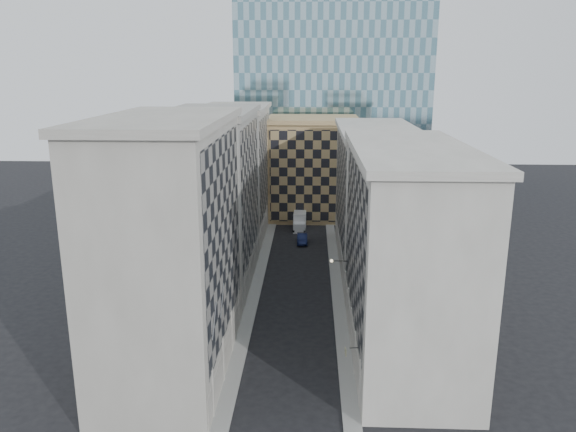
# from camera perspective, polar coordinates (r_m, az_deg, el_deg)

# --- Properties ---
(sidewalk_west) EXTENTS (1.50, 100.00, 0.15)m
(sidewalk_west) POSITION_cam_1_polar(r_m,az_deg,el_deg) (72.85, -3.32, -7.45)
(sidewalk_west) COLOR #969690
(sidewalk_west) RESTS_ON ground
(sidewalk_east) EXTENTS (1.50, 100.00, 0.15)m
(sidewalk_east) POSITION_cam_1_polar(r_m,az_deg,el_deg) (72.60, 5.03, -7.56)
(sidewalk_east) COLOR #969690
(sidewalk_east) RESTS_ON ground
(bldg_left_a) EXTENTS (10.80, 22.80, 23.70)m
(bldg_left_a) POSITION_cam_1_polar(r_m,az_deg,el_deg) (52.15, -11.75, -3.16)
(bldg_left_a) COLOR #9C988C
(bldg_left_a) RESTS_ON ground
(bldg_left_b) EXTENTS (10.80, 22.80, 22.70)m
(bldg_left_b) POSITION_cam_1_polar(r_m,az_deg,el_deg) (73.04, -7.62, 1.77)
(bldg_left_b) COLOR gray
(bldg_left_b) RESTS_ON ground
(bldg_left_c) EXTENTS (10.80, 22.80, 21.70)m
(bldg_left_c) POSITION_cam_1_polar(r_m,az_deg,el_deg) (94.44, -5.34, 4.49)
(bldg_left_c) COLOR #9C988C
(bldg_left_c) RESTS_ON ground
(bldg_right_a) EXTENTS (10.80, 26.80, 20.70)m
(bldg_right_a) POSITION_cam_1_polar(r_m,az_deg,el_deg) (55.63, 11.75, -3.65)
(bldg_right_a) COLOR #ABA89D
(bldg_right_a) RESTS_ON ground
(bldg_right_b) EXTENTS (10.80, 28.80, 19.70)m
(bldg_right_b) POSITION_cam_1_polar(r_m,az_deg,el_deg) (81.56, 8.79, 2.04)
(bldg_right_b) COLOR #ABA89D
(bldg_right_b) RESTS_ON ground
(tan_block) EXTENTS (16.80, 14.80, 18.80)m
(tan_block) POSITION_cam_1_polar(r_m,az_deg,el_deg) (106.53, 2.51, 4.96)
(tan_block) COLOR tan
(tan_block) RESTS_ON ground
(church_tower) EXTENTS (7.20, 7.20, 51.50)m
(church_tower) POSITION_cam_1_polar(r_m,az_deg,el_deg) (119.08, 1.61, 14.48)
(church_tower) COLOR #302B25
(church_tower) RESTS_ON ground
(flagpoles_left) EXTENTS (0.10, 6.33, 2.33)m
(flagpoles_left) POSITION_cam_1_polar(r_m,az_deg,el_deg) (47.95, -7.09, -9.49)
(flagpoles_left) COLOR gray
(flagpoles_left) RESTS_ON ground
(bracket_lamp) EXTENTS (1.98, 0.36, 0.36)m
(bracket_lamp) POSITION_cam_1_polar(r_m,az_deg,el_deg) (64.78, 4.61, -4.57)
(bracket_lamp) COLOR black
(bracket_lamp) RESTS_ON ground
(box_truck) EXTENTS (2.24, 5.36, 2.93)m
(box_truck) POSITION_cam_1_polar(r_m,az_deg,el_deg) (98.95, 1.19, -0.64)
(box_truck) COLOR white
(box_truck) RESTS_ON ground
(dark_car) EXTENTS (1.74, 4.72, 1.54)m
(dark_car) POSITION_cam_1_polar(r_m,az_deg,el_deg) (91.32, 1.45, -2.30)
(dark_car) COLOR #10183D
(dark_car) RESTS_ON ground
(shop_sign) EXTENTS (1.15, 0.67, 0.75)m
(shop_sign) POSITION_cam_1_polar(r_m,az_deg,el_deg) (50.31, 5.95, -13.52)
(shop_sign) COLOR black
(shop_sign) RESTS_ON ground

